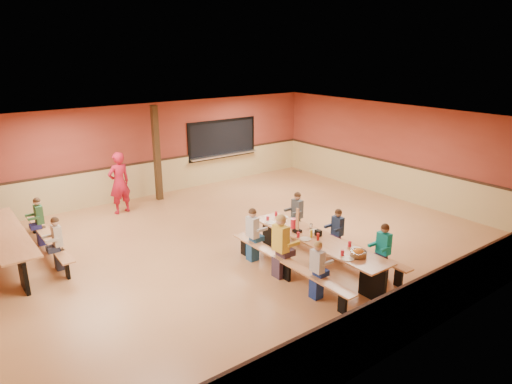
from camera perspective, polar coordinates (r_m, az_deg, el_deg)
ground at (r=11.51m, az=-1.49°, el=-6.24°), size 12.00×12.00×0.00m
room_envelope at (r=11.25m, az=-1.52°, el=-3.02°), size 12.04×10.04×3.02m
kitchen_pass_through at (r=16.40m, az=-4.22°, el=6.42°), size 2.78×0.28×1.38m
structural_post at (r=14.61m, az=-12.30°, el=4.72°), size 0.18×0.18×3.00m
cafeteria_table_main at (r=10.02m, az=7.55°, el=-6.86°), size 1.91×3.70×0.74m
cafeteria_table_second at (r=11.66m, az=-28.63°, el=-5.38°), size 1.91×3.70×0.74m
seated_child_white_left at (r=8.91m, az=7.63°, el=-9.69°), size 0.35×0.29×1.17m
seated_adult_yellow at (r=9.59m, az=3.08°, el=-6.82°), size 0.45×0.37×1.38m
seated_child_grey_left at (r=10.32m, az=-0.44°, el=-5.40°), size 0.38×0.31×1.23m
seated_child_teal_right at (r=9.89m, az=15.59°, el=-7.22°), size 0.37×0.30×1.21m
seated_child_navy_right at (r=10.65m, az=10.11°, el=-5.15°), size 0.34×0.28×1.16m
seated_child_char_right at (r=11.55m, az=5.14°, el=-2.98°), size 0.37×0.30×1.21m
seated_child_green_sec at (r=12.33m, az=-25.40°, el=-3.37°), size 0.36×0.30×1.19m
seated_child_tan_sec at (r=10.82m, az=-23.51°, el=-5.95°), size 0.36×0.29×1.19m
standing_woman at (r=13.79m, az=-16.72°, el=1.10°), size 0.73×0.54×1.83m
punch_pitcher at (r=10.38m, az=4.76°, el=-3.92°), size 0.16×0.16×0.22m
chip_bowl at (r=9.20m, az=12.69°, el=-7.48°), size 0.32×0.32×0.15m
napkin_dispenser at (r=10.03m, az=7.79°, el=-5.09°), size 0.10×0.14×0.13m
condiment_mustard at (r=9.93m, az=6.93°, el=-5.18°), size 0.06×0.06×0.17m
condiment_ketchup at (r=9.77m, az=7.75°, el=-5.61°), size 0.06×0.06×0.17m
table_paddle at (r=10.14m, az=5.18°, el=-4.32°), size 0.16×0.16×0.56m
place_settings at (r=9.91m, az=7.61°, el=-5.45°), size 0.65×3.30×0.11m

